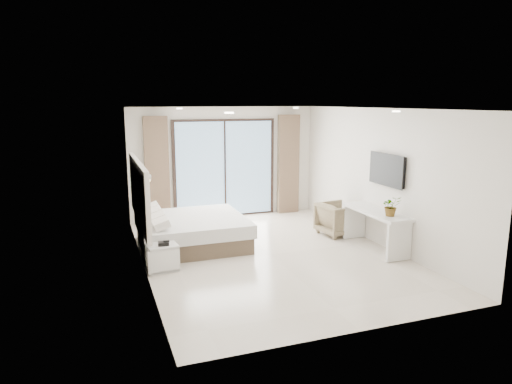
% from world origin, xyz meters
% --- Properties ---
extents(ground, '(6.20, 6.20, 0.00)m').
position_xyz_m(ground, '(0.00, 0.00, 0.00)').
color(ground, beige).
rests_on(ground, ground).
extents(room_shell, '(4.62, 6.22, 2.72)m').
position_xyz_m(room_shell, '(-0.20, 0.85, 1.58)').
color(room_shell, silver).
rests_on(room_shell, ground).
extents(bed, '(2.05, 1.95, 0.71)m').
position_xyz_m(bed, '(-1.28, 1.03, 0.30)').
color(bed, brown).
rests_on(bed, ground).
extents(nightstand, '(0.53, 0.45, 0.45)m').
position_xyz_m(nightstand, '(-2.02, -0.14, 0.23)').
color(nightstand, silver).
rests_on(nightstand, ground).
extents(phone, '(0.19, 0.15, 0.06)m').
position_xyz_m(phone, '(-2.00, -0.19, 0.49)').
color(phone, black).
rests_on(phone, nightstand).
extents(console_desk, '(0.52, 1.66, 0.77)m').
position_xyz_m(console_desk, '(2.04, -0.36, 0.57)').
color(console_desk, silver).
rests_on(console_desk, ground).
extents(plant, '(0.43, 0.45, 0.29)m').
position_xyz_m(plant, '(2.04, -0.82, 0.91)').
color(plant, '#33662D').
rests_on(plant, console_desk).
extents(armchair, '(0.79, 0.83, 0.76)m').
position_xyz_m(armchair, '(1.85, 0.74, 0.38)').
color(armchair, '#8F845E').
rests_on(armchair, ground).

